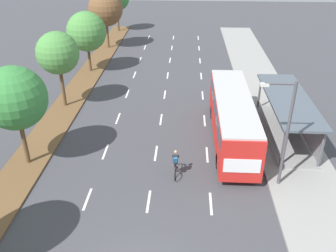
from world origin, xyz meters
TOP-DOWN VIEW (x-y plane):
  - median_strip at (-8.30, 20.00)m, footprint 2.60×52.00m
  - sidewalk_right at (9.25, 20.00)m, footprint 4.50×52.00m
  - lane_divider_left at (-3.50, 17.85)m, footprint 0.14×46.71m
  - lane_divider_center at (0.00, 17.85)m, footprint 0.14×46.71m
  - lane_divider_right at (3.50, 17.85)m, footprint 0.14×46.71m
  - bus_shelter at (9.53, 13.36)m, footprint 2.90×9.51m
  - bus at (5.25, 12.41)m, footprint 2.54×11.29m
  - cyclist at (1.42, 8.02)m, footprint 0.46×1.82m
  - median_tree_second at (-8.21, 8.73)m, footprint 3.87×3.87m
  - median_tree_third at (-8.43, 17.39)m, footprint 3.45×3.45m
  - median_tree_fourth at (-8.33, 26.04)m, footprint 4.02×4.02m
  - median_tree_fifth at (-8.11, 34.70)m, footprint 4.23×4.23m
  - streetlight at (7.42, 7.29)m, footprint 1.91×0.24m

SIDE VIEW (x-z plane):
  - lane_divider_left at x=-3.50m, z-range 0.00..0.01m
  - lane_divider_center at x=0.00m, z-range 0.00..0.01m
  - lane_divider_right at x=3.50m, z-range 0.00..0.01m
  - median_strip at x=-8.30m, z-range 0.00..0.12m
  - sidewalk_right at x=9.25m, z-range 0.00..0.15m
  - cyclist at x=1.42m, z-range -0.06..1.65m
  - bus_shelter at x=9.53m, z-range 0.44..3.30m
  - bus at x=5.25m, z-range 0.38..3.75m
  - streetlight at x=7.42m, z-range 0.64..7.14m
  - median_tree_fourth at x=-8.33m, z-range 1.19..7.38m
  - median_tree_second at x=-8.21m, z-range 1.42..7.92m
  - median_tree_third at x=-8.43m, z-range 1.55..7.89m
  - median_tree_fifth at x=-8.11m, z-range 1.46..8.39m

